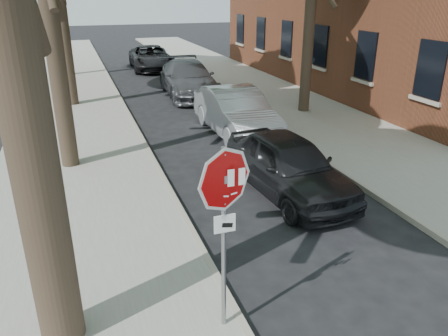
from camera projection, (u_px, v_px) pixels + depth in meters
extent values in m
plane|color=black|center=(269.00, 319.00, 6.32)|extent=(120.00, 120.00, 0.00)
cube|color=gray|center=(72.00, 118.00, 16.05)|extent=(4.00, 55.00, 0.12)
cube|color=gray|center=(281.00, 100.00, 18.62)|extent=(4.00, 55.00, 0.12)
cube|color=#9E9384|center=(128.00, 113.00, 16.67)|extent=(0.12, 55.00, 0.13)
cube|color=#9E9384|center=(236.00, 104.00, 18.00)|extent=(0.12, 55.00, 0.13)
cylinder|color=gray|center=(224.00, 243.00, 5.58)|extent=(0.06, 0.06, 2.60)
cube|color=#99999E|center=(225.00, 179.00, 5.21)|extent=(0.05, 0.06, 0.10)
cylinder|color=#99999E|center=(225.00, 179.00, 5.21)|extent=(0.76, 0.32, 0.82)
cylinder|color=white|center=(225.00, 180.00, 5.20)|extent=(0.76, 0.32, 0.82)
cylinder|color=#BF0708|center=(225.00, 180.00, 5.19)|extent=(0.68, 0.29, 0.74)
cube|color=white|center=(209.00, 181.00, 5.11)|extent=(0.08, 0.00, 0.22)
cube|color=white|center=(220.00, 180.00, 5.15)|extent=(0.08, 0.00, 0.22)
cube|color=white|center=(231.00, 178.00, 5.20)|extent=(0.08, 0.00, 0.22)
cube|color=white|center=(242.00, 177.00, 5.24)|extent=(0.08, 0.00, 0.22)
cube|color=silver|center=(217.00, 196.00, 5.22)|extent=(0.08, 0.00, 0.03)
cube|color=silver|center=(225.00, 196.00, 5.26)|extent=(0.08, 0.00, 0.03)
cube|color=silver|center=(234.00, 194.00, 5.28)|extent=(0.08, 0.00, 0.03)
cube|color=white|center=(225.00, 224.00, 5.43)|extent=(0.28, 0.02, 0.24)
cube|color=black|center=(227.00, 225.00, 5.43)|extent=(0.15, 0.00, 0.08)
imported|color=black|center=(288.00, 165.00, 10.01)|extent=(1.96, 4.19, 1.39)
imported|color=#A6A8AE|center=(236.00, 112.00, 14.15)|extent=(1.63, 4.56, 1.50)
imported|color=#414145|center=(188.00, 79.00, 19.47)|extent=(2.39, 5.29, 1.50)
imported|color=black|center=(151.00, 58.00, 25.91)|extent=(2.53, 5.09, 1.38)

